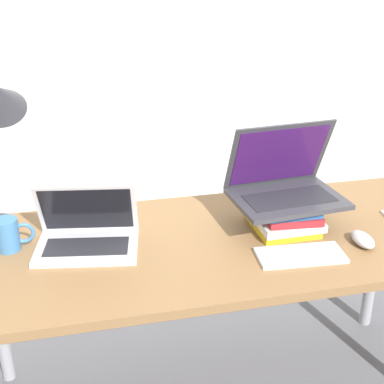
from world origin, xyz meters
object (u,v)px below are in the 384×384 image
object	(u,v)px
laptop_left	(87,234)
wireless_keyboard	(301,255)
book_stack	(285,215)
laptop_on_books	(284,184)
mouse	(363,239)
mug	(9,235)

from	to	relation	value
laptop_left	wireless_keyboard	bearing A→B (deg)	-18.46
book_stack	laptop_on_books	size ratio (longest dim) A/B	0.61
book_stack	wireless_keyboard	world-z (taller)	book_stack
wireless_keyboard	laptop_on_books	bearing A→B (deg)	84.41
laptop_on_books	wireless_keyboard	bearing A→B (deg)	-95.59
book_stack	mouse	xyz separation A→B (m)	(0.20, -0.17, -0.03)
book_stack	wireless_keyboard	distance (m)	0.20
laptop_on_books	wireless_keyboard	xyz separation A→B (m)	(-0.02, -0.22, -0.15)
mouse	mug	xyz separation A→B (m)	(-1.11, 0.22, 0.03)
wireless_keyboard	book_stack	bearing A→B (deg)	83.21
book_stack	wireless_keyboard	xyz separation A→B (m)	(-0.02, -0.19, -0.04)
book_stack	mouse	world-z (taller)	book_stack
book_stack	wireless_keyboard	size ratio (longest dim) A/B	0.83
book_stack	mug	size ratio (longest dim) A/B	1.92
laptop_left	wireless_keyboard	size ratio (longest dim) A/B	1.26
laptop_left	laptop_on_books	size ratio (longest dim) A/B	0.92
book_stack	mouse	bearing A→B (deg)	-39.14
laptop_on_books	wireless_keyboard	size ratio (longest dim) A/B	1.37
laptop_left	mouse	xyz separation A→B (m)	(0.87, -0.19, -0.03)
mouse	mug	size ratio (longest dim) A/B	0.91
laptop_on_books	laptop_left	bearing A→B (deg)	-179.88
laptop_left	book_stack	world-z (taller)	laptop_left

